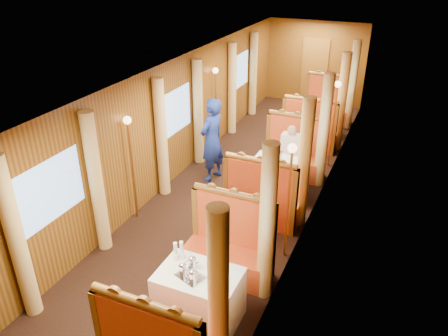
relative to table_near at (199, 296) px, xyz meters
The scene contains 47 objects.
floor 3.60m from the table_near, 102.09° to the left, with size 3.00×12.00×0.01m, color black, non-canonical shape.
ceiling 4.16m from the table_near, 102.09° to the left, with size 3.00×12.00×0.01m, color silver, non-canonical shape.
wall_far 9.57m from the table_near, 94.51° to the left, with size 3.00×2.50×0.01m, color brown, non-canonical shape.
wall_left 4.25m from the table_near, 122.74° to the left, with size 12.00×2.50×0.01m, color brown, non-canonical shape.
wall_right 3.68m from the table_near, 77.91° to the left, with size 12.00×2.50×0.01m, color brown, non-canonical shape.
doorway_far 9.52m from the table_near, 94.53° to the left, with size 0.80×0.04×2.00m, color #8F5E21.
table_near is the anchor object (origin of this frame).
banquette_near_aft 1.02m from the table_near, 90.00° to the left, with size 1.30×0.55×1.34m.
table_mid 3.50m from the table_near, 90.00° to the left, with size 1.05×0.72×0.75m, color white.
banquette_mid_fwd 2.49m from the table_near, 90.00° to the left, with size 1.30×0.55×1.34m.
banquette_mid_aft 4.51m from the table_near, 90.00° to the left, with size 1.30×0.55×1.34m.
table_far 7.00m from the table_near, 90.00° to the left, with size 1.05×0.72×0.75m, color white.
banquette_far_fwd 5.99m from the table_near, 90.00° to the left, with size 1.30×0.55×1.34m.
banquette_far_aft 8.01m from the table_near, 90.00° to the left, with size 1.30×0.55×1.34m.
tea_tray 0.40m from the table_near, 128.44° to the right, with size 0.34×0.26×0.01m, color silver.
teapot_left 0.48m from the table_near, 156.33° to the right, with size 0.16×0.12×0.13m, color silver, non-canonical shape.
teapot_right 0.47m from the table_near, 91.55° to the right, with size 0.16×0.12×0.13m, color silver, non-canonical shape.
teapot_back 0.47m from the table_near, 150.63° to the left, with size 0.18×0.13×0.14m, color silver, non-canonical shape.
fruit_plate 0.52m from the table_near, 28.05° to the right, with size 0.20×0.20×0.05m.
cup_inboard 0.64m from the table_near, 160.49° to the left, with size 0.08×0.08×0.26m.
cup_outboard 0.62m from the table_near, 150.21° to the left, with size 0.08×0.08×0.26m.
rose_vase_mid 3.52m from the table_near, 89.83° to the left, with size 0.06×0.06×0.36m.
rose_vase_far 7.03m from the table_near, 90.32° to the left, with size 0.06×0.06×0.36m.
window_left_near 2.48m from the table_near, behind, with size 1.20×0.90×0.01m, color #81ADE3, non-canonical shape.
curtain_left_near_a 2.41m from the table_near, 159.89° to the right, with size 0.22×0.22×2.35m, color #E1BE73.
curtain_left_near_b 2.41m from the table_near, 159.89° to the left, with size 0.22×0.22×2.35m, color #E1BE73.
window_right_near 1.30m from the table_near, ahead, with size 1.20×0.90×0.01m, color #81ADE3, non-canonical shape.
curtain_right_near_a 1.28m from the table_near, 51.07° to the right, with size 0.22×0.22×2.35m, color #E1BE73.
curtain_right_near_b 1.28m from the table_near, 51.07° to the left, with size 0.22×0.22×2.35m, color #E1BE73.
window_left_mid 4.29m from the table_near, 122.56° to the left, with size 1.20×0.90×0.01m, color #81ADE3, non-canonical shape.
curtain_left_mid_a 3.55m from the table_near, 128.06° to the left, with size 0.22×0.22×2.35m, color #E1BE73.
curtain_left_mid_b 4.85m from the table_near, 116.46° to the left, with size 0.22×0.22×2.35m, color #E1BE73.
window_right_mid 3.73m from the table_near, 78.14° to the left, with size 1.20×0.90×0.01m, color #81ADE3, non-canonical shape.
curtain_right_mid_a 2.90m from the table_near, 76.96° to the left, with size 0.22×0.22×2.35m, color #E1BE73.
curtain_right_mid_b 4.40m from the table_near, 81.63° to the left, with size 0.22×0.22×2.35m, color #E1BE73.
window_left_far 7.43m from the table_near, 107.71° to the left, with size 1.20×0.90×0.01m, color #81ADE3, non-canonical shape.
curtain_left_far_a 6.62m from the table_near, 108.90° to the left, with size 0.22×0.22×2.35m, color #E1BE73.
curtain_left_far_b 8.11m from the table_near, 105.31° to the left, with size 0.22×0.22×2.35m, color #E1BE73.
window_right_far 7.12m from the table_near, 84.01° to the left, with size 1.20×0.90×0.01m, color #81ADE3, non-canonical shape.
curtain_right_far_a 6.30m from the table_near, 84.22° to the left, with size 0.22×0.22×2.35m, color #E1BE73.
curtain_right_far_b 7.85m from the table_near, 85.37° to the left, with size 0.22×0.22×2.35m, color #E1BE73.
sconce_left_fore 2.95m from the table_near, 140.86° to the left, with size 0.14×0.14×1.95m.
sconce_right_fore 2.12m from the table_near, 69.62° to the left, with size 0.14×0.14×1.95m.
sconce_left_aft 5.76m from the table_near, 112.27° to the left, with size 0.14×0.14×1.95m.
sconce_right_aft 5.39m from the table_near, 82.94° to the left, with size 0.14×0.14×1.95m.
steward 3.98m from the table_near, 112.42° to the left, with size 0.65×0.42×1.77m, color navy.
passenger 4.26m from the table_near, 90.00° to the left, with size 0.40×0.44×0.76m.
Camera 1 is at (2.76, -7.31, 4.44)m, focal length 35.00 mm.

